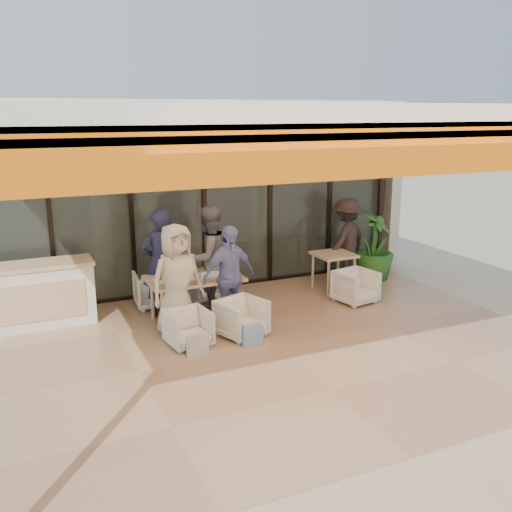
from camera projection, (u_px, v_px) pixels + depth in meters
The scene contains 21 objects.
ground at pixel (275, 347), 8.27m from camera, with size 70.00×70.00×0.00m, color #C6B293.
terrace_floor at pixel (275, 347), 8.27m from camera, with size 8.00×6.00×0.01m, color tan.
terrace_structure at pixel (287, 118), 7.23m from camera, with size 8.00×6.00×3.40m.
glass_storefront at pixel (204, 207), 10.52m from camera, with size 8.08×0.10×3.20m.
interior_block at pixel (168, 163), 12.40m from camera, with size 9.05×3.62×3.52m.
host_counter at pixel (34, 295), 8.92m from camera, with size 1.85×0.65×1.04m.
dining_table at pixel (194, 280), 9.16m from camera, with size 1.50×0.90×0.93m.
chair_far_left at pixel (155, 288), 9.91m from camera, with size 0.67×0.62×0.69m, color silver.
chair_far_right at pixel (200, 285), 10.26m from camera, with size 0.57×0.53×0.59m, color silver.
chair_near_left at pixel (188, 326), 8.25m from camera, with size 0.59×0.55×0.61m, color silver.
chair_near_right at pixel (242, 316), 8.58m from camera, with size 0.64×0.60×0.65m, color silver.
diner_navy at pixel (161, 263), 9.33m from camera, with size 0.66×0.43×1.81m, color #181B35.
diner_grey at pixel (209, 258), 9.67m from camera, with size 0.88×0.68×1.81m, color slate.
diner_cream at pixel (177, 280), 8.55m from camera, with size 0.84×0.55×1.73m, color beige.
diner_periwinkle at pixel (229, 277), 8.90m from camera, with size 0.96×0.40×1.63m, color #7681C6.
tote_bag_cream at pixel (198, 345), 7.93m from camera, with size 0.30×0.10×0.34m, color silver.
tote_bag_blue at pixel (253, 335), 8.26m from camera, with size 0.30×0.10×0.34m, color #99BFD8.
side_table at pixel (334, 259), 10.67m from camera, with size 0.70×0.70×0.74m.
side_chair at pixel (356, 285), 10.09m from camera, with size 0.64×0.60×0.66m, color silver.
standing_woman at pixel (346, 241), 11.24m from camera, with size 1.09×0.63×1.69m, color black.
potted_palm at pixel (375, 246), 11.39m from camera, with size 0.79×0.79×1.40m, color #1E5919.
Camera 1 is at (-3.44, -6.87, 3.34)m, focal length 40.00 mm.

